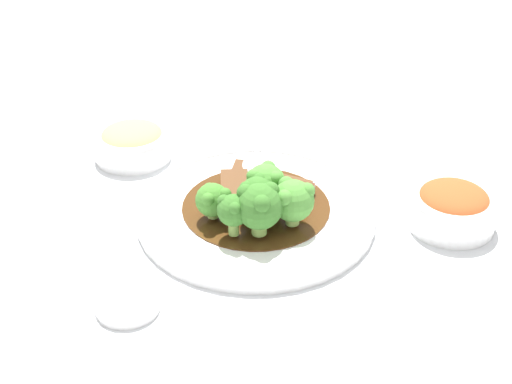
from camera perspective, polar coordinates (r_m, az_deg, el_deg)
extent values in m
plane|color=silver|center=(0.81, 0.00, -2.02)|extent=(4.00, 4.00, 0.00)
cylinder|color=white|center=(0.81, 0.00, -1.61)|extent=(0.27, 0.27, 0.01)
torus|color=white|center=(0.80, 0.00, -1.20)|extent=(0.27, 0.27, 0.01)
cylinder|color=#4C2D14|center=(0.80, 0.00, -1.15)|extent=(0.17, 0.17, 0.00)
cube|color=brown|center=(0.81, -1.71, 0.11)|extent=(0.08, 0.06, 0.01)
cube|color=brown|center=(0.84, -0.67, 1.37)|extent=(0.06, 0.06, 0.01)
cube|color=#56331E|center=(0.80, 3.53, -0.28)|extent=(0.05, 0.05, 0.01)
cube|color=brown|center=(0.83, 1.84, 0.77)|extent=(0.08, 0.07, 0.01)
cylinder|color=#8EB756|center=(0.77, -3.30, -1.90)|extent=(0.01, 0.01, 0.01)
sphere|color=#427F2D|center=(0.76, -3.34, -0.82)|extent=(0.04, 0.04, 0.04)
sphere|color=#427F2D|center=(0.77, -3.75, 0.23)|extent=(0.01, 0.01, 0.01)
sphere|color=#427F2D|center=(0.75, -3.86, -0.59)|extent=(0.01, 0.01, 0.01)
sphere|color=#427F2D|center=(0.76, -2.50, -0.18)|extent=(0.01, 0.01, 0.01)
cylinder|color=#7FA84C|center=(0.75, 0.26, -2.81)|extent=(0.02, 0.02, 0.02)
sphere|color=#387028|center=(0.73, 0.27, -1.17)|extent=(0.05, 0.05, 0.05)
sphere|color=#387028|center=(0.73, -0.85, -0.06)|extent=(0.02, 0.02, 0.02)
sphere|color=#387028|center=(0.71, 0.47, -0.95)|extent=(0.02, 0.02, 0.02)
sphere|color=#387028|center=(0.73, 1.18, 0.12)|extent=(0.02, 0.02, 0.02)
cylinder|color=#8EB756|center=(0.79, 0.78, -0.71)|extent=(0.01, 0.01, 0.01)
sphere|color=#4C8E38|center=(0.78, 0.79, 0.68)|extent=(0.04, 0.04, 0.04)
sphere|color=#4C8E38|center=(0.77, -0.16, 1.27)|extent=(0.02, 0.02, 0.02)
sphere|color=#4C8E38|center=(0.76, 1.58, 1.10)|extent=(0.02, 0.02, 0.02)
sphere|color=#4C8E38|center=(0.78, 0.97, 1.95)|extent=(0.02, 0.02, 0.02)
cylinder|color=#8EB756|center=(0.76, 2.93, -2.12)|extent=(0.02, 0.02, 0.01)
sphere|color=#4C8E38|center=(0.75, 2.98, -0.69)|extent=(0.05, 0.05, 0.05)
sphere|color=#4C8E38|center=(0.73, 2.49, -0.40)|extent=(0.02, 0.02, 0.02)
sphere|color=#4C8E38|center=(0.75, 4.09, 0.10)|extent=(0.02, 0.02, 0.02)
sphere|color=#4C8E38|center=(0.75, 2.44, 0.61)|extent=(0.02, 0.02, 0.02)
cylinder|color=#7FA84C|center=(0.75, -1.80, -2.81)|extent=(0.01, 0.01, 0.02)
sphere|color=#387028|center=(0.73, -1.83, -1.47)|extent=(0.03, 0.03, 0.03)
sphere|color=#387028|center=(0.72, -1.72, -1.32)|extent=(0.01, 0.01, 0.01)
sphere|color=#387028|center=(0.73, -1.19, -0.57)|extent=(0.01, 0.01, 0.01)
sphere|color=#387028|center=(0.73, -2.61, -0.70)|extent=(0.01, 0.01, 0.01)
cylinder|color=#7FA84C|center=(0.77, 0.08, -1.63)|extent=(0.01, 0.01, 0.02)
sphere|color=#387028|center=(0.76, 0.08, -0.21)|extent=(0.04, 0.04, 0.04)
sphere|color=#387028|center=(0.74, 0.79, 0.16)|extent=(0.01, 0.01, 0.01)
sphere|color=#387028|center=(0.76, 0.24, 0.95)|extent=(0.01, 0.01, 0.01)
sphere|color=#387028|center=(0.75, -0.79, 0.31)|extent=(0.01, 0.01, 0.01)
ellipsoid|color=#B7B7BC|center=(0.85, 0.04, 2.00)|extent=(0.07, 0.06, 0.01)
cylinder|color=#B7B7BC|center=(0.95, 0.09, 5.31)|extent=(0.15, 0.09, 0.01)
cylinder|color=white|center=(0.83, 15.24, -2.36)|extent=(0.05, 0.05, 0.01)
cylinder|color=white|center=(0.82, 15.38, -1.56)|extent=(0.10, 0.10, 0.03)
torus|color=white|center=(0.81, 15.55, -0.57)|extent=(0.10, 0.10, 0.01)
ellipsoid|color=#D14C23|center=(0.81, 15.58, -0.43)|extent=(0.08, 0.08, 0.02)
cylinder|color=white|center=(0.94, -9.75, 2.98)|extent=(0.05, 0.05, 0.01)
cylinder|color=white|center=(0.93, -9.82, 3.62)|extent=(0.10, 0.10, 0.03)
torus|color=white|center=(0.93, -9.90, 4.44)|extent=(0.10, 0.10, 0.01)
ellipsoid|color=#A3B266|center=(0.92, -9.91, 4.56)|extent=(0.08, 0.08, 0.02)
cylinder|color=white|center=(0.70, -10.21, -8.81)|extent=(0.06, 0.06, 0.01)
torus|color=white|center=(0.69, -10.25, -8.50)|extent=(0.06, 0.06, 0.01)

